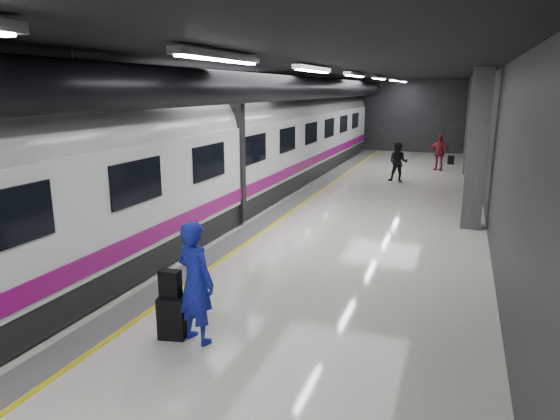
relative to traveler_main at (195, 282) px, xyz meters
The scene contains 9 objects.
ground 6.76m from the traveler_main, 93.45° to the left, with size 40.00×40.00×0.00m, color silver.
platform_hall 8.07m from the traveler_main, 95.16° to the left, with size 10.02×40.02×4.51m.
train 7.68m from the traveler_main, 118.68° to the left, with size 3.05×38.00×4.05m.
traveler_main is the anchor object (origin of this frame).
suitcase_main 0.77m from the traveler_main, behind, with size 0.43×0.27×0.70m, color black.
shoulder_bag 0.44m from the traveler_main, behind, with size 0.33×0.18×0.45m, color black.
traveler_far_a 15.49m from the traveler_main, 85.49° to the left, with size 0.83×0.65×1.70m, color black.
traveler_far_b 19.59m from the traveler_main, 82.02° to the left, with size 1.03×0.43×1.76m, color maroon.
suitcase_far 21.94m from the traveler_main, 81.46° to the left, with size 0.31×0.20×0.46m, color black.
Camera 1 is at (4.13, -13.06, 3.91)m, focal length 32.00 mm.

